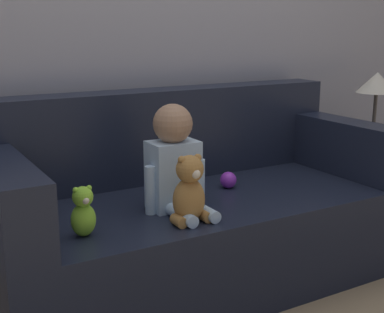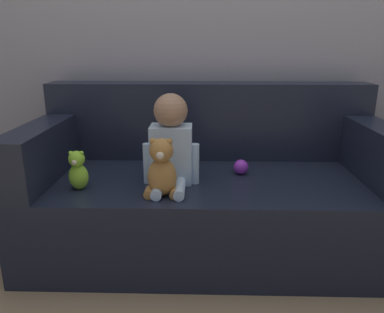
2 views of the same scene
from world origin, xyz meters
name	(u,v)px [view 2 (image 2 of 2)]	position (x,y,z in m)	size (l,w,h in m)	color
ground_plane	(207,245)	(0.00, 0.00, 0.00)	(12.00, 12.00, 0.00)	#9E8460
couch	(208,189)	(0.00, 0.05, 0.30)	(1.77, 0.82, 0.82)	black
person_baby	(171,144)	(-0.18, -0.11, 0.59)	(0.26, 0.32, 0.42)	silver
teddy_bear_brown	(162,169)	(-0.20, -0.27, 0.52)	(0.15, 0.12, 0.26)	#AD7A3D
plush_toy_side	(78,170)	(-0.58, -0.21, 0.49)	(0.09, 0.08, 0.18)	#8CD133
toy_ball	(241,167)	(0.16, 0.02, 0.44)	(0.07, 0.07, 0.07)	purple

